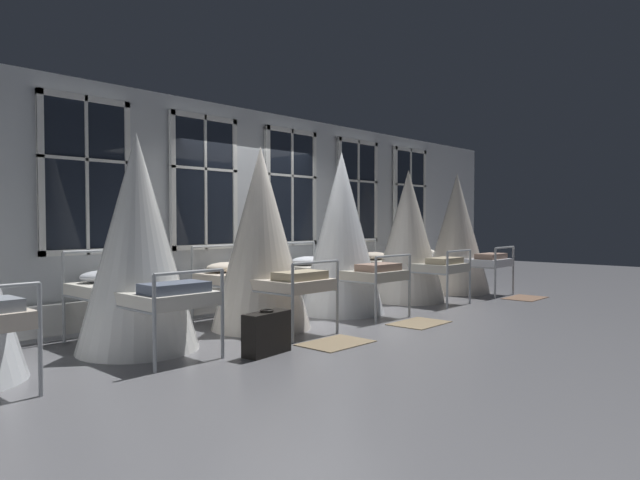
{
  "coord_description": "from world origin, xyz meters",
  "views": [
    {
      "loc": [
        -5.67,
        -5.72,
        1.39
      ],
      "look_at": [
        0.35,
        -0.13,
        1.1
      ],
      "focal_mm": 32.21,
      "sensor_mm": 36.0,
      "label": 1
    }
  ],
  "objects_px": {
    "cot_second": "(137,245)",
    "cot_third": "(261,240)",
    "cot_fifth": "(408,238)",
    "cot_sixth": "(457,235)",
    "cot_fourth": "(341,235)",
    "suitcase_dark": "(267,333)"
  },
  "relations": [
    {
      "from": "cot_sixth",
      "to": "cot_fifth",
      "type": "bearing_deg",
      "value": 88.31
    },
    {
      "from": "cot_fourth",
      "to": "suitcase_dark",
      "type": "xyz_separation_m",
      "value": [
        -2.56,
        -1.19,
        -0.94
      ]
    },
    {
      "from": "cot_fourth",
      "to": "cot_third",
      "type": "bearing_deg",
      "value": 92.97
    },
    {
      "from": "cot_second",
      "to": "cot_fifth",
      "type": "distance_m",
      "value": 5.11
    },
    {
      "from": "cot_second",
      "to": "cot_third",
      "type": "height_order",
      "value": "cot_third"
    },
    {
      "from": "cot_second",
      "to": "cot_fifth",
      "type": "relative_size",
      "value": 1.03
    },
    {
      "from": "cot_second",
      "to": "suitcase_dark",
      "type": "bearing_deg",
      "value": -145.84
    },
    {
      "from": "cot_fourth",
      "to": "suitcase_dark",
      "type": "relative_size",
      "value": 4.14
    },
    {
      "from": "cot_second",
      "to": "cot_sixth",
      "type": "relative_size",
      "value": 1.01
    },
    {
      "from": "cot_third",
      "to": "cot_fourth",
      "type": "height_order",
      "value": "cot_fourth"
    },
    {
      "from": "cot_fifth",
      "to": "cot_sixth",
      "type": "xyz_separation_m",
      "value": [
        1.62,
        -0.02,
        0.02
      ]
    },
    {
      "from": "cot_third",
      "to": "cot_fourth",
      "type": "relative_size",
      "value": 0.97
    },
    {
      "from": "cot_sixth",
      "to": "cot_second",
      "type": "bearing_deg",
      "value": 88.89
    },
    {
      "from": "cot_second",
      "to": "cot_third",
      "type": "relative_size",
      "value": 1.0
    },
    {
      "from": "cot_fourth",
      "to": "suitcase_dark",
      "type": "distance_m",
      "value": 2.98
    },
    {
      "from": "cot_sixth",
      "to": "cot_fourth",
      "type": "bearing_deg",
      "value": 88.58
    },
    {
      "from": "cot_third",
      "to": "cot_fifth",
      "type": "height_order",
      "value": "cot_third"
    },
    {
      "from": "cot_fourth",
      "to": "cot_fifth",
      "type": "distance_m",
      "value": 1.75
    },
    {
      "from": "cot_second",
      "to": "cot_fourth",
      "type": "height_order",
      "value": "cot_fourth"
    },
    {
      "from": "cot_fifth",
      "to": "cot_second",
      "type": "bearing_deg",
      "value": 88.53
    },
    {
      "from": "cot_second",
      "to": "suitcase_dark",
      "type": "xyz_separation_m",
      "value": [
        0.79,
        -1.17,
        -0.9
      ]
    },
    {
      "from": "cot_fourth",
      "to": "cot_fifth",
      "type": "xyz_separation_m",
      "value": [
        1.75,
        -0.0,
        -0.07
      ]
    }
  ]
}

